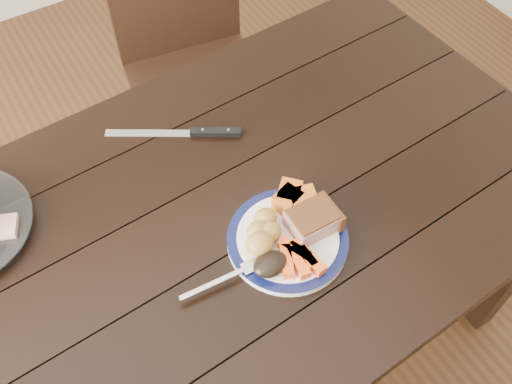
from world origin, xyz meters
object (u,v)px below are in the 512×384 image
chair_far (190,53)px  dining_table (221,238)px  pork_slice (312,221)px  dinner_plate (288,240)px  carving_knife (199,132)px  fork (229,277)px

chair_far → dining_table: bearing=77.2°
dining_table → pork_slice: 0.24m
dining_table → chair_far: (0.30, 0.74, -0.13)m
chair_far → pork_slice: 0.93m
dining_table → pork_slice: (0.14, -0.13, 0.13)m
chair_far → dinner_plate: (-0.21, -0.87, 0.23)m
dinner_plate → carving_knife: 0.36m
dining_table → fork: 0.19m
dinner_plate → pork_slice: size_ratio=2.60×
carving_knife → pork_slice: bearing=-47.1°
dinner_plate → chair_far: bearing=76.4°
dining_table → chair_far: size_ratio=1.77×
dinner_plate → dining_table: bearing=123.8°
fork → carving_knife: size_ratio=0.63×
pork_slice → fork: size_ratio=0.53×
chair_far → fork: chair_far is taller
dining_table → chair_far: 0.81m
pork_slice → carving_knife: 0.37m
dinner_plate → carving_knife: (-0.01, 0.36, -0.00)m
chair_far → dinner_plate: 0.92m
chair_far → dinner_plate: size_ratio=3.76×
dining_table → dinner_plate: bearing=-56.2°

